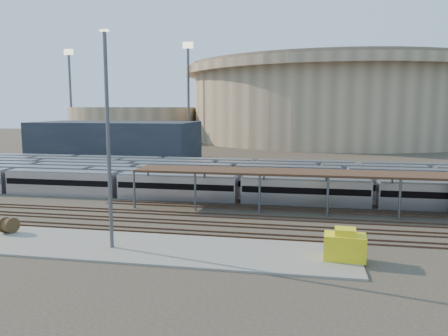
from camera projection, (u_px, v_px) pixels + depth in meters
The scene contains 14 objects.
ground at pixel (189, 213), 57.04m from camera, with size 420.00×420.00×0.00m, color #383026.
apron at pixel (100, 245), 43.35m from camera, with size 50.00×9.00×0.20m, color gray.
subway_trains at pixel (231, 178), 74.35m from camera, with size 119.11×23.90×3.60m.
inspection_shed at pixel (361, 175), 56.20m from camera, with size 60.30×6.00×5.30m.
empty_tracks at pixel (178, 222), 52.16m from camera, with size 170.00×9.62×0.18m.
stadium at pixel (331, 101), 186.48m from camera, with size 124.00×124.00×32.50m.
secondary_arena at pixel (135, 123), 193.69m from camera, with size 56.00×56.00×14.00m, color tan.
service_building at pixel (116, 141), 116.35m from camera, with size 42.00×20.00×10.00m, color #1E232D.
floodlight_0 at pixel (188, 90), 166.84m from camera, with size 4.00×1.00×38.40m.
floodlight_1 at pixel (70, 92), 186.71m from camera, with size 4.00×1.00×38.40m.
floodlight_3 at pixel (255, 94), 211.83m from camera, with size 4.00×1.00×38.40m.
cable_reel_east at pixel (9, 225), 46.99m from camera, with size 1.72×1.72×0.95m, color #503E20.
yard_light_pole at pixel (108, 141), 40.91m from camera, with size 0.81×0.36×20.46m.
yellow_equipment at pixel (345, 247), 38.80m from camera, with size 3.62×2.26×2.26m, color yellow.
Camera 1 is at (14.91, -53.88, 13.57)m, focal length 35.00 mm.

